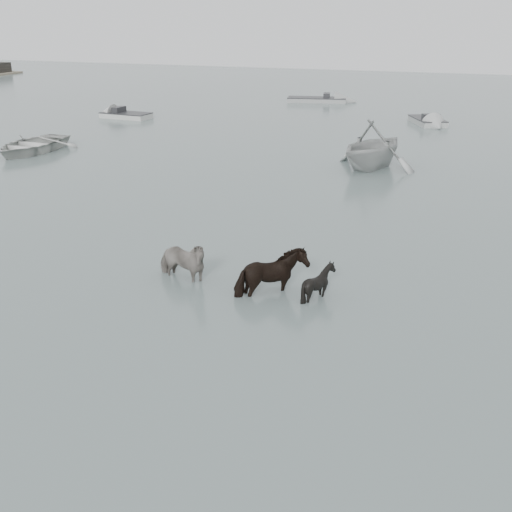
% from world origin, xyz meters
% --- Properties ---
extents(ground, '(140.00, 140.00, 0.00)m').
position_xyz_m(ground, '(0.00, 0.00, 0.00)').
color(ground, '#505F5C').
rests_on(ground, ground).
extents(pony_pinto, '(1.95, 1.19, 1.53)m').
position_xyz_m(pony_pinto, '(-1.21, 1.90, 0.77)').
color(pony_pinto, black).
rests_on(pony_pinto, ground).
extents(pony_dark, '(1.90, 2.04, 1.66)m').
position_xyz_m(pony_dark, '(1.50, 1.81, 0.83)').
color(pony_dark, black).
rests_on(pony_dark, ground).
extents(pony_black, '(1.29, 1.22, 1.14)m').
position_xyz_m(pony_black, '(2.70, 2.06, 0.57)').
color(pony_black, black).
rests_on(pony_black, ground).
extents(rowboat_lead, '(3.62, 5.02, 1.03)m').
position_xyz_m(rowboat_lead, '(-16.42, 15.01, 0.51)').
color(rowboat_lead, beige).
rests_on(rowboat_lead, ground).
extents(rowboat_trail, '(5.47, 5.84, 2.48)m').
position_xyz_m(rowboat_trail, '(1.45, 17.41, 1.24)').
color(rowboat_trail, '#ADB0AD').
rests_on(rowboat_trail, ground).
extents(skiff_outer, '(4.96, 1.99, 0.75)m').
position_xyz_m(skiff_outer, '(-17.57, 26.86, 0.38)').
color(skiff_outer, '#BBBCB7').
rests_on(skiff_outer, ground).
extents(skiff_mid, '(3.43, 4.94, 0.75)m').
position_xyz_m(skiff_mid, '(2.70, 31.41, 0.38)').
color(skiff_mid, '#9D9F9D').
rests_on(skiff_mid, ground).
extents(skiff_far, '(6.82, 2.83, 0.75)m').
position_xyz_m(skiff_far, '(-6.98, 39.45, 0.38)').
color(skiff_far, gray).
rests_on(skiff_far, ground).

